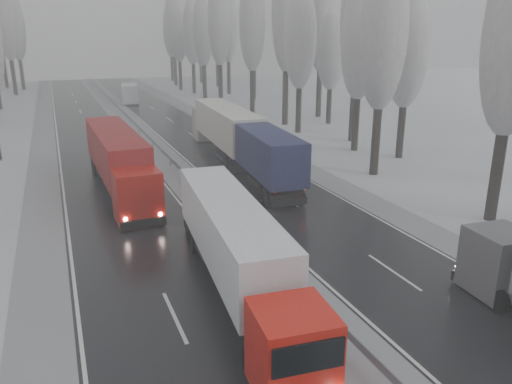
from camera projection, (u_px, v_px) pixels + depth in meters
carriageway_right at (253, 176)px, 39.45m from camera, size 7.50×200.00×0.03m
carriageway_left at (117, 191)px, 35.70m from camera, size 7.50×200.00×0.03m
median_slush at (188, 183)px, 37.57m from camera, size 3.00×200.00×0.04m
shoulder_right at (309, 170)px, 41.22m from camera, size 2.40×200.00×0.04m
shoulder_left at (42, 199)px, 33.93m from camera, size 2.40×200.00×0.04m
median_guardrail at (188, 176)px, 37.39m from camera, size 0.12×200.00×0.76m
tree_18 at (383, 35)px, 36.92m from camera, size 3.60×3.60×16.58m
tree_19 at (408, 51)px, 42.81m from camera, size 3.60×3.60×14.57m
tree_20 at (361, 41)px, 45.49m from camera, size 3.60×3.60×15.71m
tree_21 at (358, 21)px, 49.26m from camera, size 3.60×3.60×18.62m
tree_22 at (300, 39)px, 54.38m from camera, size 3.60×3.60×15.86m
tree_23 at (331, 52)px, 60.60m from camera, size 3.60×3.60×13.55m
tree_24 at (287, 13)px, 58.59m from camera, size 3.60×3.60×20.49m
tree_25 at (322, 20)px, 64.80m from camera, size 3.60×3.60×19.44m
tree_26 at (252, 24)px, 67.87m from camera, size 3.60×3.60×18.78m
tree_27 at (287, 30)px, 74.18m from camera, size 3.60×3.60×17.62m
tree_28 at (219, 22)px, 76.72m from camera, size 3.60×3.60×19.62m
tree_29 at (254, 29)px, 83.18m from camera, size 3.60×3.60×18.11m
tree_30 at (203, 30)px, 85.76m from camera, size 3.60×3.60×17.86m
tree_31 at (228, 28)px, 91.27m from camera, size 3.60×3.60×18.58m
tree_32 at (192, 32)px, 92.52m from camera, size 3.60×3.60×17.33m
tree_33 at (203, 43)px, 97.76m from camera, size 3.60×3.60×14.33m
tree_34 at (178, 31)px, 98.43m from camera, size 3.60×3.60×17.63m
tree_35 at (217, 30)px, 105.13m from camera, size 3.60×3.60×18.25m
tree_36 at (173, 24)px, 107.10m from camera, size 3.60×3.60×20.23m
tree_37 at (200, 36)px, 113.87m from camera, size 3.60×3.60×16.37m
tree_38 at (170, 31)px, 117.48m from camera, size 3.60×3.60×17.97m
tree_39 at (178, 36)px, 122.37m from camera, size 3.60×3.60×16.19m
tree_74 at (6, 24)px, 89.70m from camera, size 3.60×3.60×19.68m
tree_76 at (16, 28)px, 98.59m from camera, size 3.60×3.60×18.55m
truck_blue_box at (255, 147)px, 38.12m from camera, size 4.06×16.75×4.26m
truck_cream_box at (223, 126)px, 46.27m from camera, size 3.90×17.64×4.49m
box_truck_distant at (130, 93)px, 82.10m from camera, size 3.57×8.40×3.04m
truck_red_white at (236, 245)px, 20.99m from camera, size 3.68×15.09×3.84m
truck_red_red at (118, 158)px, 34.78m from camera, size 3.06×16.70×4.26m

